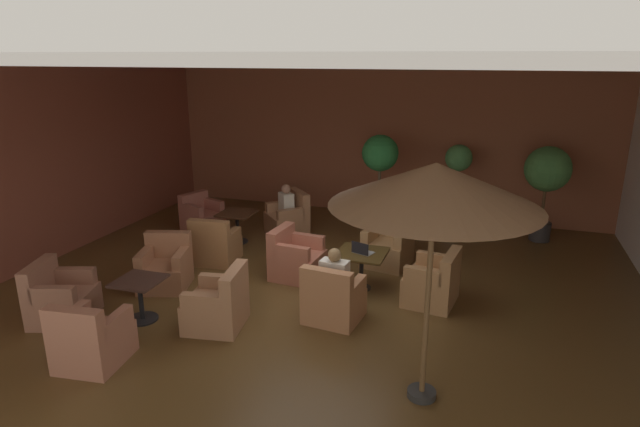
{
  "coord_description": "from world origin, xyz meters",
  "views": [
    {
      "loc": [
        2.51,
        -6.98,
        3.65
      ],
      "look_at": [
        0.0,
        0.51,
        1.26
      ],
      "focal_mm": 29.56,
      "sensor_mm": 36.0,
      "label": 1
    }
  ],
  "objects_px": {
    "cafe_table_front_left": "(362,259)",
    "armchair_front_left_south": "(388,247)",
    "armchair_mid_center_south": "(215,246)",
    "cafe_table_front_right": "(140,292)",
    "armchair_mid_center_east": "(202,217)",
    "armchair_front_left_east": "(433,283)",
    "armchair_front_right_south": "(60,299)",
    "armchair_front_right_west": "(91,341)",
    "potted_tree_mid_left": "(458,172)",
    "armchair_front_right_east": "(165,268)",
    "patron_blue_shirt": "(286,201)",
    "potted_tree_left_corner": "(547,174)",
    "potted_tree_mid_right": "(380,166)",
    "armchair_front_left_north": "(333,300)",
    "patio_umbrella_tall_red": "(435,186)",
    "patron_by_window": "(334,274)",
    "armchair_mid_center_north": "(289,219)",
    "armchair_front_right_north": "(218,305)",
    "iced_drink_cup": "(363,248)",
    "armchair_front_left_west": "(295,259)",
    "open_laptop": "(362,250)",
    "cafe_table_mid_center": "(237,220)"
  },
  "relations": [
    {
      "from": "armchair_mid_center_east",
      "to": "potted_tree_mid_right",
      "type": "relative_size",
      "value": 0.43
    },
    {
      "from": "armchair_front_left_west",
      "to": "patio_umbrella_tall_red",
      "type": "bearing_deg",
      "value": -46.41
    },
    {
      "from": "cafe_table_front_left",
      "to": "armchair_mid_center_south",
      "type": "xyz_separation_m",
      "value": [
        -2.8,
        0.25,
        -0.2
      ]
    },
    {
      "from": "armchair_front_right_north",
      "to": "patron_by_window",
      "type": "relative_size",
      "value": 1.31
    },
    {
      "from": "cafe_table_mid_center",
      "to": "patio_umbrella_tall_red",
      "type": "bearing_deg",
      "value": -42.57
    },
    {
      "from": "armchair_front_right_west",
      "to": "armchair_mid_center_north",
      "type": "xyz_separation_m",
      "value": [
        0.46,
        5.31,
        0.01
      ]
    },
    {
      "from": "cafe_table_front_left",
      "to": "armchair_front_left_north",
      "type": "distance_m",
      "value": 1.2
    },
    {
      "from": "armchair_front_left_north",
      "to": "armchair_mid_center_north",
      "type": "distance_m",
      "value": 3.87
    },
    {
      "from": "armchair_front_left_east",
      "to": "armchair_front_right_east",
      "type": "relative_size",
      "value": 0.94
    },
    {
      "from": "armchair_mid_center_north",
      "to": "potted_tree_mid_right",
      "type": "distance_m",
      "value": 2.21
    },
    {
      "from": "armchair_front_right_west",
      "to": "armchair_mid_center_south",
      "type": "distance_m",
      "value": 3.43
    },
    {
      "from": "cafe_table_mid_center",
      "to": "patron_by_window",
      "type": "height_order",
      "value": "patron_by_window"
    },
    {
      "from": "cafe_table_front_left",
      "to": "iced_drink_cup",
      "type": "xyz_separation_m",
      "value": [
        0.0,
        0.05,
        0.16
      ]
    },
    {
      "from": "armchair_mid_center_south",
      "to": "open_laptop",
      "type": "relative_size",
      "value": 2.4
    },
    {
      "from": "armchair_front_right_east",
      "to": "patron_blue_shirt",
      "type": "bearing_deg",
      "value": 73.45
    },
    {
      "from": "armchair_mid_center_south",
      "to": "potted_tree_left_corner",
      "type": "distance_m",
      "value": 6.6
    },
    {
      "from": "armchair_front_left_north",
      "to": "potted_tree_left_corner",
      "type": "distance_m",
      "value": 5.6
    },
    {
      "from": "armchair_front_left_north",
      "to": "potted_tree_mid_right",
      "type": "height_order",
      "value": "potted_tree_mid_right"
    },
    {
      "from": "armchair_front_left_east",
      "to": "armchair_front_right_south",
      "type": "relative_size",
      "value": 0.91
    },
    {
      "from": "cafe_table_front_left",
      "to": "armchair_front_left_south",
      "type": "bearing_deg",
      "value": 80.14
    },
    {
      "from": "armchair_front_right_east",
      "to": "armchair_mid_center_south",
      "type": "distance_m",
      "value": 1.21
    },
    {
      "from": "armchair_front_left_east",
      "to": "open_laptop",
      "type": "distance_m",
      "value": 1.21
    },
    {
      "from": "armchair_front_left_east",
      "to": "patio_umbrella_tall_red",
      "type": "bearing_deg",
      "value": -85.77
    },
    {
      "from": "patron_blue_shirt",
      "to": "open_laptop",
      "type": "distance_m",
      "value": 3.05
    },
    {
      "from": "armchair_front_left_north",
      "to": "armchair_mid_center_north",
      "type": "relative_size",
      "value": 0.8
    },
    {
      "from": "potted_tree_left_corner",
      "to": "patron_blue_shirt",
      "type": "bearing_deg",
      "value": -165.4
    },
    {
      "from": "armchair_front_right_east",
      "to": "potted_tree_left_corner",
      "type": "xyz_separation_m",
      "value": [
        5.95,
        4.35,
        1.06
      ]
    },
    {
      "from": "armchair_front_right_east",
      "to": "open_laptop",
      "type": "relative_size",
      "value": 2.61
    },
    {
      "from": "armchair_front_right_east",
      "to": "patron_by_window",
      "type": "distance_m",
      "value": 2.97
    },
    {
      "from": "armchair_front_left_north",
      "to": "armchair_front_left_south",
      "type": "relative_size",
      "value": 0.97
    },
    {
      "from": "patio_umbrella_tall_red",
      "to": "patron_blue_shirt",
      "type": "height_order",
      "value": "patio_umbrella_tall_red"
    },
    {
      "from": "armchair_front_right_south",
      "to": "armchair_mid_center_north",
      "type": "bearing_deg",
      "value": 69.48
    },
    {
      "from": "cafe_table_front_right",
      "to": "armchair_front_right_east",
      "type": "relative_size",
      "value": 0.67
    },
    {
      "from": "cafe_table_front_right",
      "to": "armchair_mid_center_east",
      "type": "distance_m",
      "value": 3.97
    },
    {
      "from": "armchair_front_left_west",
      "to": "patio_umbrella_tall_red",
      "type": "height_order",
      "value": "patio_umbrella_tall_red"
    },
    {
      "from": "potted_tree_mid_left",
      "to": "potted_tree_mid_right",
      "type": "bearing_deg",
      "value": -154.03
    },
    {
      "from": "armchair_mid_center_south",
      "to": "cafe_table_front_left",
      "type": "bearing_deg",
      "value": -5.14
    },
    {
      "from": "patio_umbrella_tall_red",
      "to": "patron_by_window",
      "type": "bearing_deg",
      "value": 135.68
    },
    {
      "from": "cafe_table_front_right",
      "to": "armchair_front_left_west",
      "type": "bearing_deg",
      "value": 53.99
    },
    {
      "from": "armchair_front_left_south",
      "to": "armchair_mid_center_north",
      "type": "bearing_deg",
      "value": 157.05
    },
    {
      "from": "armchair_front_right_north",
      "to": "cafe_table_front_left",
      "type": "bearing_deg",
      "value": 49.44
    },
    {
      "from": "potted_tree_mid_right",
      "to": "armchair_front_left_east",
      "type": "bearing_deg",
      "value": -63.08
    },
    {
      "from": "armchair_front_right_west",
      "to": "potted_tree_mid_left",
      "type": "distance_m",
      "value": 7.77
    },
    {
      "from": "potted_tree_left_corner",
      "to": "armchair_front_left_west",
      "type": "bearing_deg",
      "value": -140.69
    },
    {
      "from": "armchair_front_left_east",
      "to": "armchair_front_left_south",
      "type": "bearing_deg",
      "value": 126.28
    },
    {
      "from": "armchair_front_left_east",
      "to": "potted_tree_left_corner",
      "type": "height_order",
      "value": "potted_tree_left_corner"
    },
    {
      "from": "armchair_front_left_south",
      "to": "patron_blue_shirt",
      "type": "relative_size",
      "value": 1.4
    },
    {
      "from": "armchair_front_right_north",
      "to": "iced_drink_cup",
      "type": "relative_size",
      "value": 8.09
    },
    {
      "from": "armchair_front_right_south",
      "to": "armchair_mid_center_north",
      "type": "height_order",
      "value": "armchair_mid_center_north"
    },
    {
      "from": "potted_tree_mid_left",
      "to": "armchair_front_left_west",
      "type": "bearing_deg",
      "value": -123.94
    }
  ]
}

